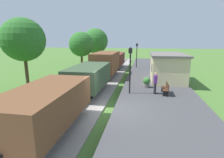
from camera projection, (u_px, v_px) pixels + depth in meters
ground_plane at (111, 112)px, 11.14m from camera, size 160.00×160.00×0.00m
platform_slab at (163, 114)px, 10.58m from camera, size 6.00×60.00×0.25m
track_ballast at (74, 109)px, 11.54m from camera, size 3.80×60.00×0.12m
rail_near at (85, 107)px, 11.39m from camera, size 0.07×60.00×0.14m
rail_far at (64, 106)px, 11.63m from camera, size 0.07×60.00×0.14m
freight_train at (99, 70)px, 17.81m from camera, size 2.50×26.00×2.72m
station_hut at (167, 67)px, 18.43m from camera, size 3.50×5.80×2.78m
bench_near_hut at (166, 88)px, 13.88m from camera, size 0.42×1.50×0.91m
person_waiting at (155, 82)px, 13.86m from camera, size 0.27×0.40×1.71m
potted_planter at (146, 82)px, 15.82m from camera, size 0.64×0.64×0.92m
lamp_post_near at (130, 62)px, 13.61m from camera, size 0.28×0.28×3.70m
lamp_post_far at (137, 51)px, 26.48m from camera, size 0.28×0.28×3.70m
tree_trackside_mid at (23, 40)px, 14.86m from camera, size 3.64×3.64×6.26m
tree_trackside_far at (81, 44)px, 22.73m from camera, size 3.15×3.15×5.42m
tree_field_left at (95, 41)px, 30.74m from camera, size 4.32×4.32×6.32m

